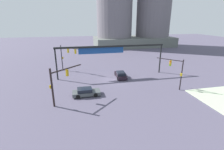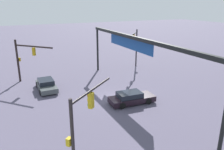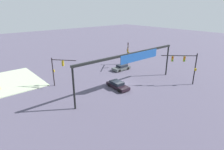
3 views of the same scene
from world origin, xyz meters
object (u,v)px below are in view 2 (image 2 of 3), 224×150
at_px(sedan_car_waiting_far, 46,85).
at_px(traffic_signal_cross_street, 81,121).
at_px(traffic_signal_opposite_side, 135,42).
at_px(traffic_signal_near_corner, 24,56).
at_px(sedan_car_approaching, 131,98).

bearing_deg(sedan_car_waiting_far, traffic_signal_cross_street, -2.05).
bearing_deg(traffic_signal_opposite_side, traffic_signal_near_corner, -50.00).
height_order(sedan_car_approaching, sedan_car_waiting_far, same).
xyz_separation_m(traffic_signal_opposite_side, traffic_signal_cross_street, (18.04, -14.24, -0.58)).
xyz_separation_m(traffic_signal_cross_street, sedan_car_waiting_far, (-15.02, 0.53, -2.97)).
bearing_deg(traffic_signal_opposite_side, sedan_car_waiting_far, -35.14).
height_order(traffic_signal_cross_street, sedan_car_waiting_far, traffic_signal_cross_street).
distance_m(traffic_signal_near_corner, sedan_car_waiting_far, 5.02).
bearing_deg(traffic_signal_near_corner, traffic_signal_cross_street, -39.16).
bearing_deg(traffic_signal_opposite_side, sedan_car_approaching, 10.31).
bearing_deg(sedan_car_waiting_far, sedan_car_approaching, 43.00).
distance_m(traffic_signal_near_corner, sedan_car_approaching, 14.58).
bearing_deg(traffic_signal_cross_street, sedan_car_waiting_far, 47.76).
xyz_separation_m(traffic_signal_opposite_side, sedan_car_waiting_far, (3.02, -13.71, -3.55)).
relative_size(traffic_signal_near_corner, traffic_signal_cross_street, 1.03).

